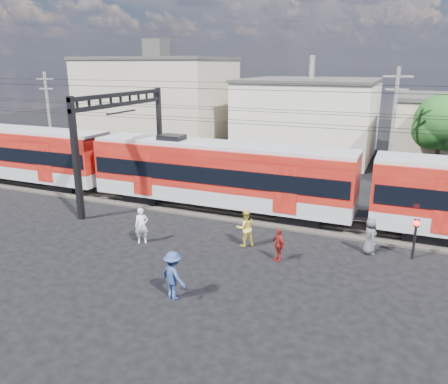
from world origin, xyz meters
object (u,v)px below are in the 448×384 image
(crossing_signal, at_px, (416,232))
(pedestrian_c, at_px, (173,275))
(pedestrian_a, at_px, (142,226))
(commuter_train, at_px, (223,173))

(crossing_signal, bearing_deg, pedestrian_c, -138.73)
(pedestrian_c, bearing_deg, pedestrian_a, -23.90)
(commuter_train, bearing_deg, pedestrian_c, -77.12)
(commuter_train, xyz_separation_m, crossing_signal, (10.77, -2.86, -1.06))
(commuter_train, relative_size, crossing_signal, 25.92)
(pedestrian_a, bearing_deg, commuter_train, 39.57)
(pedestrian_a, relative_size, crossing_signal, 0.94)
(commuter_train, distance_m, pedestrian_c, 10.62)
(commuter_train, relative_size, pedestrian_c, 26.10)
(crossing_signal, bearing_deg, commuter_train, 165.11)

